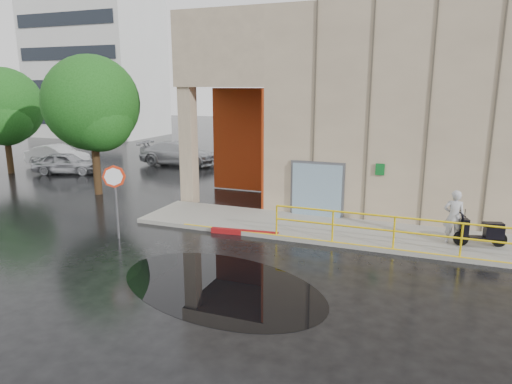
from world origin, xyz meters
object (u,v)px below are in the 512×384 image
Objects in this scene: car_a at (66,163)px; person at (454,217)px; tree_far at (4,109)px; car_b at (58,156)px; red_curb at (244,232)px; car_c at (178,153)px; stop_sign at (115,185)px; scooter at (482,224)px; tree_near at (94,107)px.

person is at bearing -124.13° from car_a.
tree_far is (-23.85, 4.40, 2.73)m from person.
car_a is at bearing 20.15° from tree_far.
person reaches higher than car_b.
red_curb is 15.65m from car_a.
stop_sign is at bearing -161.67° from car_c.
stop_sign is (-11.33, -3.09, 0.98)m from scooter.
tree_far reaches higher than car_a.
car_c is 10.32m from tree_far.
tree_near is at bearing 124.28° from stop_sign.
scooter is 20.09m from car_c.
person is 24.22m from car_b.
person is 0.69× the size of stop_sign.
tree_far is at bearing 140.85° from stop_sign.
red_curb is 18.53m from car_b.
red_curb is (-7.49, -1.21, -0.77)m from scooter.
car_b is 0.68× the size of tree_far.
tree_far reaches higher than car_b.
tree_near reaches higher than car_a.
car_b is at bearing -19.97° from person.
stop_sign is 0.41× the size of tree_far.
car_a is at bearing 134.07° from car_c.
tree_far is (-8.47, 2.47, -0.36)m from tree_near.
tree_far reaches higher than person.
tree_far reaches higher than car_c.
stop_sign reaches higher than person.
scooter is 11.79m from stop_sign.
car_c reaches higher than scooter.
stop_sign is 0.49× the size of car_c.
person is 0.33× the size of car_c.
car_b is 4.30m from tree_far.
tree_near is at bearing 160.09° from red_curb.
red_curb is 0.64× the size of car_a.
car_a is (-20.77, 5.53, -0.38)m from person.
car_c is (-17.03, 10.66, -0.11)m from scooter.
person is at bearing 10.47° from red_curb.
red_curb is 0.39× the size of tree_far.
person reaches higher than car_a.
scooter is at bearing -108.62° from car_b.
tree_near is (-16.21, 1.95, 3.24)m from scooter.
tree_near is at bearing -143.01° from car_a.
scooter is at bearing -6.86° from tree_near.
car_c is at bearing -65.77° from car_b.
person is 0.42× the size of car_b.
person is 0.27× the size of tree_near.
stop_sign is at bearing 179.91° from scooter.
scooter is 0.44× the size of car_a.
scooter is 0.40× the size of car_b.
tree_far is at bearing -12.83° from person.
car_b is (-12.58, 10.42, -1.16)m from stop_sign.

